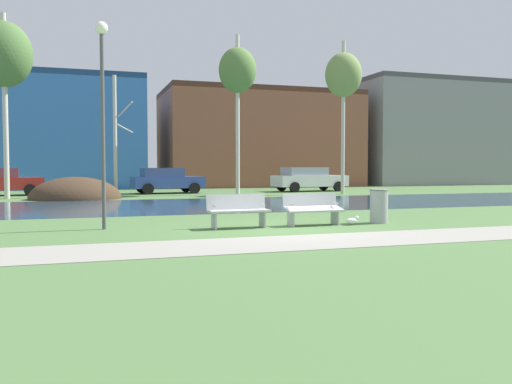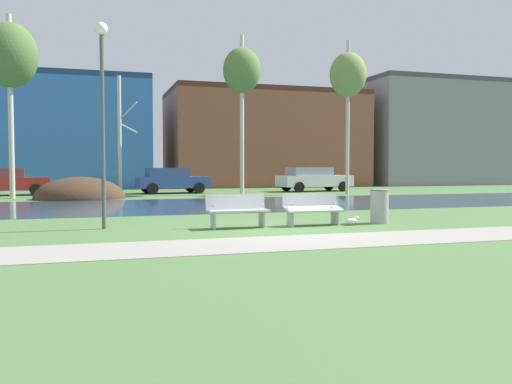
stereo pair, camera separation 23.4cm
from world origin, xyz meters
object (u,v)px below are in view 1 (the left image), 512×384
at_px(bench_left, 238,210).
at_px(streetlamp, 102,91).
at_px(bench_right, 313,208).
at_px(parked_sedan_second_blue, 166,180).
at_px(trash_bin, 379,205).
at_px(parked_hatch_third_white, 308,179).
at_px(parked_van_nearest_red, 0,181).
at_px(seagull, 353,220).

height_order(bench_left, streetlamp, streetlamp).
xyz_separation_m(bench_right, parked_sedan_second_blue, (-1.27, 18.25, 0.32)).
bearing_deg(trash_bin, bench_right, 178.13).
relative_size(streetlamp, parked_hatch_third_white, 1.07).
relative_size(streetlamp, parked_van_nearest_red, 1.18).
height_order(bench_right, trash_bin, trash_bin).
height_order(parked_van_nearest_red, parked_sedan_second_blue, parked_sedan_second_blue).
distance_m(bench_left, parked_hatch_third_white, 20.54).
bearing_deg(parked_sedan_second_blue, seagull, -82.90).
bearing_deg(bench_right, parked_van_nearest_red, 118.88).
height_order(seagull, streetlamp, streetlamp).
distance_m(bench_left, seagull, 3.18).
relative_size(bench_left, parked_hatch_third_white, 0.33).
bearing_deg(seagull, parked_hatch_third_white, 69.89).
relative_size(trash_bin, seagull, 2.31).
bearing_deg(parked_sedan_second_blue, parked_van_nearest_red, 177.82).
bearing_deg(bench_left, trash_bin, -0.91).
distance_m(trash_bin, parked_sedan_second_blue, 18.61).
bearing_deg(seagull, streetlamp, 170.30).
bearing_deg(seagull, trash_bin, 14.78).
relative_size(seagull, parked_hatch_third_white, 0.09).
distance_m(parked_van_nearest_red, parked_sedan_second_blue, 8.99).
bearing_deg(parked_hatch_third_white, parked_sedan_second_blue, 178.53).
distance_m(bench_right, trash_bin, 2.01).
bearing_deg(parked_hatch_third_white, bench_left, -118.70).
xyz_separation_m(seagull, parked_van_nearest_red, (-11.30, 18.91, 0.66)).
bearing_deg(streetlamp, bench_left, -13.33).
height_order(trash_bin, parked_hatch_third_white, parked_hatch_third_white).
bearing_deg(seagull, parked_van_nearest_red, 120.86).
bearing_deg(bench_right, streetlamp, 171.75).
height_order(seagull, parked_van_nearest_red, parked_van_nearest_red).
bearing_deg(trash_bin, parked_sedan_second_blue, 100.14).
bearing_deg(parked_van_nearest_red, streetlamp, -74.81).
xyz_separation_m(bench_left, bench_right, (2.11, 0.00, 0.00)).
height_order(bench_left, parked_hatch_third_white, parked_hatch_third_white).
height_order(bench_right, seagull, bench_right).
distance_m(bench_right, streetlamp, 6.26).
relative_size(seagull, parked_van_nearest_red, 0.09).
relative_size(trash_bin, streetlamp, 0.18).
distance_m(seagull, streetlamp, 7.37).
height_order(seagull, parked_sedan_second_blue, parked_sedan_second_blue).
distance_m(bench_left, parked_sedan_second_blue, 18.27).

